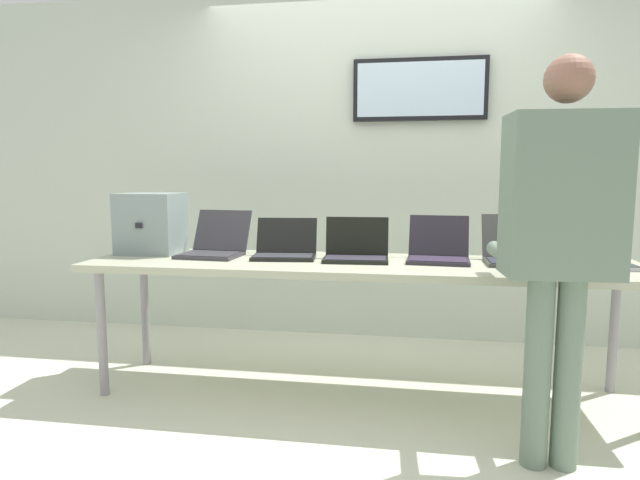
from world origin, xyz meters
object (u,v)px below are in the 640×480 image
workbench (360,271)px  laptop_station_4 (515,252)px  equipment_box (151,223)px  person (560,225)px  laptop_station_2 (356,250)px  laptop_station_5 (596,254)px  coffee_mug (550,267)px  laptop_station_3 (438,251)px  laptop_station_0 (215,245)px  laptop_station_1 (285,249)px

workbench → laptop_station_4: laptop_station_4 is taller
equipment_box → workbench: bearing=-5.9°
person → laptop_station_2: bearing=142.7°
workbench → laptop_station_5: laptop_station_5 is taller
person → coffee_mug: person is taller
laptop_station_3 → laptop_station_4: bearing=1.0°
laptop_station_2 → coffee_mug: 1.01m
laptop_station_4 → laptop_station_5: bearing=-1.4°
workbench → laptop_station_0: size_ratio=7.35×
laptop_station_4 → coffee_mug: bearing=-75.7°
equipment_box → laptop_station_1: size_ratio=0.95×
laptop_station_0 → coffee_mug: laptop_station_0 is taller
laptop_station_0 → person: bearing=-22.6°
workbench → person: (0.86, -0.62, 0.33)m
equipment_box → laptop_station_5: (2.55, -0.03, -0.13)m
equipment_box → laptop_station_1: (0.85, -0.04, -0.13)m
laptop_station_5 → workbench: bearing=-175.2°
laptop_station_3 → laptop_station_2: bearing=-173.7°
laptop_station_5 → person: (-0.39, -0.73, 0.22)m
laptop_station_2 → workbench: bearing=-64.5°
laptop_station_2 → laptop_station_5: 1.28m
person → coffee_mug: (0.07, 0.37, -0.23)m
laptop_station_0 → laptop_station_2: 0.85m
laptop_station_1 → laptop_station_5: laptop_station_5 is taller
equipment_box → laptop_station_2: size_ratio=0.99×
workbench → laptop_station_5: (1.25, 0.11, 0.11)m
laptop_station_1 → laptop_station_4: (1.29, 0.03, 0.01)m
person → workbench: bearing=144.3°
laptop_station_0 → laptop_station_2: laptop_station_0 is taller
workbench → laptop_station_3: (0.43, 0.11, 0.11)m
laptop_station_2 → equipment_box: bearing=176.7°
coffee_mug → laptop_station_3: bearing=144.5°
workbench → laptop_station_0: (-0.88, 0.10, 0.11)m
equipment_box → laptop_station_3: size_ratio=1.01×
laptop_station_1 → laptop_station_2: 0.42m
equipment_box → laptop_station_5: 2.55m
workbench → laptop_station_4: (0.84, 0.12, 0.11)m
laptop_station_3 → coffee_mug: laptop_station_3 is taller
laptop_station_0 → laptop_station_2: (0.85, -0.05, -0.00)m
laptop_station_4 → coffee_mug: size_ratio=4.64×
laptop_station_5 → laptop_station_2: bearing=-177.9°
workbench → laptop_station_5: 1.26m
laptop_station_0 → laptop_station_4: (1.72, 0.01, -0.00)m
laptop_station_2 → laptop_station_5: laptop_station_5 is taller
workbench → laptop_station_1: laptop_station_1 is taller
laptop_station_5 → person: bearing=-118.2°
laptop_station_3 → laptop_station_5: laptop_station_5 is taller
laptop_station_1 → laptop_station_2: (0.42, -0.03, 0.00)m
equipment_box → coffee_mug: (2.23, -0.38, -0.14)m
laptop_station_5 → person: person is taller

